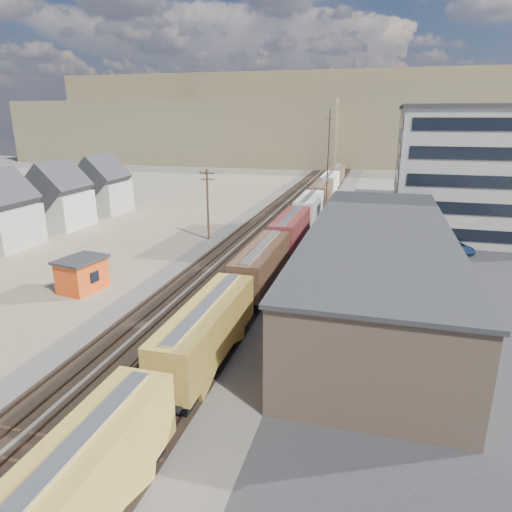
% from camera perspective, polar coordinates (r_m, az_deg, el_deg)
% --- Properties ---
extents(ground, '(300.00, 300.00, 0.00)m').
position_cam_1_polar(ground, '(28.37, -21.29, -21.18)').
color(ground, '#6B6356').
rests_on(ground, ground).
extents(ballast_bed, '(18.00, 200.00, 0.06)m').
position_cam_1_polar(ballast_bed, '(70.93, 2.85, 3.28)').
color(ballast_bed, '#4C4742').
rests_on(ballast_bed, ground).
extents(dirt_yard, '(24.00, 180.00, 0.03)m').
position_cam_1_polar(dirt_yard, '(69.08, -15.46, 2.27)').
color(dirt_yard, '#817258').
rests_on(dirt_yard, ground).
extents(asphalt_lot, '(26.00, 120.00, 0.04)m').
position_cam_1_polar(asphalt_lot, '(55.48, 22.05, -2.01)').
color(asphalt_lot, '#232326').
rests_on(asphalt_lot, ground).
extents(rail_tracks, '(11.40, 200.00, 0.24)m').
position_cam_1_polar(rail_tracks, '(71.03, 2.42, 3.37)').
color(rail_tracks, black).
rests_on(rail_tracks, ground).
extents(freight_train, '(3.00, 119.74, 4.46)m').
position_cam_1_polar(freight_train, '(67.34, 5.62, 4.88)').
color(freight_train, black).
rests_on(freight_train, ground).
extents(warehouse, '(12.40, 40.40, 7.25)m').
position_cam_1_polar(warehouse, '(44.36, 14.91, -1.01)').
color(warehouse, '#9F7E64').
rests_on(warehouse, ground).
extents(office_tower, '(22.60, 18.60, 18.45)m').
position_cam_1_polar(office_tower, '(73.86, 25.88, 9.44)').
color(office_tower, '#9E998E').
rests_on(office_tower, ground).
extents(utility_pole_north, '(2.20, 0.32, 10.00)m').
position_cam_1_polar(utility_pole_north, '(64.72, -6.05, 6.63)').
color(utility_pole_north, '#382619').
rests_on(utility_pole_north, ground).
extents(radio_mast, '(1.20, 0.16, 18.00)m').
position_cam_1_polar(radio_mast, '(78.16, 8.95, 11.16)').
color(radio_mast, black).
rests_on(radio_mast, ground).
extents(hills_north, '(265.00, 80.00, 32.00)m').
position_cam_1_polar(hills_north, '(185.79, 11.18, 15.99)').
color(hills_north, brown).
rests_on(hills_north, ground).
extents(maintenance_shed, '(4.34, 5.21, 3.43)m').
position_cam_1_polar(maintenance_shed, '(49.18, -20.91, -2.13)').
color(maintenance_shed, '#E84D15').
rests_on(maintenance_shed, ground).
extents(parked_car_blue, '(4.27, 5.40, 1.37)m').
position_cam_1_polar(parked_car_blue, '(64.72, 23.98, 1.01)').
color(parked_car_blue, navy).
rests_on(parked_car_blue, ground).
extents(parked_car_far, '(1.98, 4.74, 1.60)m').
position_cam_1_polar(parked_car_far, '(77.85, 25.50, 3.45)').
color(parked_car_far, silver).
rests_on(parked_car_far, ground).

